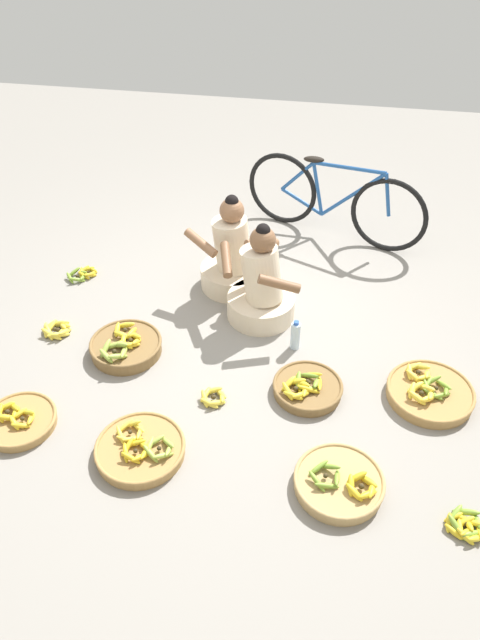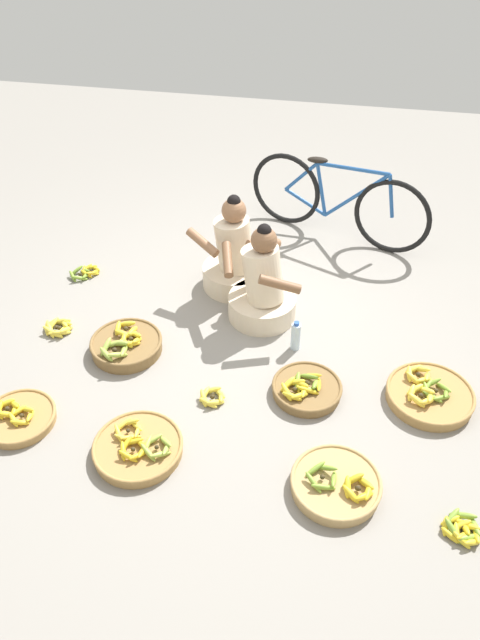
# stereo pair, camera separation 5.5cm
# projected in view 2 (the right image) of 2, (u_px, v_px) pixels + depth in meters

# --- Properties ---
(ground_plane) EXTENTS (10.00, 10.00, 0.00)m
(ground_plane) POSITION_uv_depth(u_px,v_px,m) (245.00, 339.00, 4.42)
(ground_plane) COLOR gray
(vendor_woman_front) EXTENTS (0.65, 0.53, 0.81)m
(vendor_woman_front) POSITION_uv_depth(u_px,v_px,m) (262.00, 289.00, 4.47)
(vendor_woman_front) COLOR beige
(vendor_woman_front) RESTS_ON ground
(vendor_woman_behind) EXTENTS (0.74, 0.52, 0.82)m
(vendor_woman_behind) POSITION_uv_depth(u_px,v_px,m) (234.00, 258.00, 4.77)
(vendor_woman_behind) COLOR beige
(vendor_woman_behind) RESTS_ON ground
(bicycle_leaning) EXTENTS (1.63, 0.59, 0.73)m
(bicycle_leaning) POSITION_uv_depth(u_px,v_px,m) (337.00, 201.00, 5.31)
(bicycle_leaning) COLOR black
(bicycle_leaning) RESTS_ON ground
(banana_basket_mid_left) EXTENTS (0.58, 0.58, 0.15)m
(banana_basket_mid_left) POSITION_uv_depth(u_px,v_px,m) (429.00, 394.00, 3.93)
(banana_basket_mid_left) COLOR #A87F47
(banana_basket_mid_left) RESTS_ON ground
(banana_basket_front_right) EXTENTS (0.52, 0.52, 0.17)m
(banana_basket_front_right) POSITION_uv_depth(u_px,v_px,m) (126.00, 345.00, 4.29)
(banana_basket_front_right) COLOR brown
(banana_basket_front_right) RESTS_ON ground
(banana_basket_back_left) EXTENTS (0.47, 0.47, 0.15)m
(banana_basket_back_left) POSITION_uv_depth(u_px,v_px,m) (306.00, 388.00, 3.97)
(banana_basket_back_left) COLOR brown
(banana_basket_back_left) RESTS_ON ground
(banana_basket_front_center) EXTENTS (0.55, 0.55, 0.14)m
(banana_basket_front_center) POSITION_uv_depth(u_px,v_px,m) (138.00, 447.00, 3.60)
(banana_basket_front_center) COLOR #A87F47
(banana_basket_front_center) RESTS_ON ground
(banana_basket_front_left) EXTENTS (0.52, 0.52, 0.15)m
(banana_basket_front_left) POSITION_uv_depth(u_px,v_px,m) (336.00, 484.00, 3.39)
(banana_basket_front_left) COLOR tan
(banana_basket_front_left) RESTS_ON ground
(banana_basket_near_bicycle) EXTENTS (0.47, 0.47, 0.13)m
(banana_basket_near_bicycle) POSITION_uv_depth(u_px,v_px,m) (18.00, 417.00, 3.79)
(banana_basket_near_bicycle) COLOR #A87F47
(banana_basket_near_bicycle) RESTS_ON ground
(loose_bananas_back_center) EXTENTS (0.25, 0.23, 0.09)m
(loose_bananas_back_center) POSITION_uv_depth(u_px,v_px,m) (58.00, 328.00, 4.48)
(loose_bananas_back_center) COLOR yellow
(loose_bananas_back_center) RESTS_ON ground
(loose_bananas_near_vendor) EXTENTS (0.26, 0.26, 0.08)m
(loose_bananas_near_vendor) POSITION_uv_depth(u_px,v_px,m) (86.00, 272.00, 5.04)
(loose_bananas_near_vendor) COLOR gold
(loose_bananas_near_vendor) RESTS_ON ground
(loose_bananas_mid_right) EXTENTS (0.20, 0.20, 0.08)m
(loose_bananas_mid_right) POSITION_uv_depth(u_px,v_px,m) (212.00, 397.00, 3.94)
(loose_bananas_mid_right) COLOR yellow
(loose_bananas_mid_right) RESTS_ON ground
(loose_bananas_back_right) EXTENTS (0.23, 0.24, 0.09)m
(loose_bananas_back_right) POSITION_uv_depth(u_px,v_px,m) (461.00, 529.00, 3.20)
(loose_bananas_back_right) COLOR gold
(loose_bananas_back_right) RESTS_ON ground
(water_bottle) EXTENTS (0.07, 0.07, 0.24)m
(water_bottle) POSITION_uv_depth(u_px,v_px,m) (296.00, 336.00, 4.28)
(water_bottle) COLOR silver
(water_bottle) RESTS_ON ground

